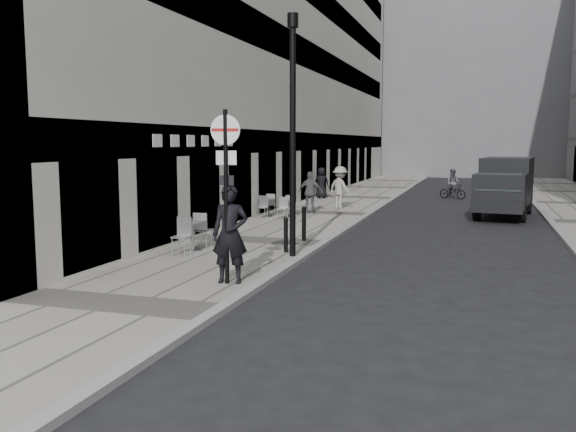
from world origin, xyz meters
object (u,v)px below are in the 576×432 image
sign_post (226,173)px  panel_van (505,184)px  walking_man (230,234)px  cyclist (453,187)px  lamppost (293,124)px

sign_post → panel_van: sign_post is taller
walking_man → sign_post: size_ratio=0.57×
sign_post → cyclist: size_ratio=2.20×
cyclist → panel_van: bearing=-48.2°
walking_man → lamppost: lamppost is taller
lamppost → cyclist: size_ratio=3.74×
walking_man → lamppost: (0.36, 3.28, 2.37)m
sign_post → lamppost: 3.56m
sign_post → panel_van: 16.26m
walking_man → panel_van: 16.13m
panel_van → cyclist: bearing=115.1°
walking_man → cyclist: 22.90m
sign_post → panel_van: size_ratio=0.67×
sign_post → cyclist: 23.05m
sign_post → lamppost: lamppost is taller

